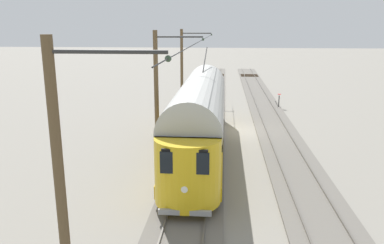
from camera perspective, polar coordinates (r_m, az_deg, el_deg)
The scene contains 9 objects.
ground_plane at distance 26.52m, azimuth 7.24°, elevation -1.36°, with size 220.00×220.00×0.00m, color gray.
track_streetcar_siding at distance 27.03m, azimuth 12.50°, elevation -1.17°, with size 2.80×80.00×0.18m.
track_adjacent_siding at distance 26.81m, azimuth 1.89°, elevation -0.96°, with size 2.80×80.00×0.18m.
vintage_streetcar at distance 21.53m, azimuth 1.25°, elevation 1.35°, with size 2.65×17.40×5.40m.
catenary_pole_foreground at distance 37.92m, azimuth -1.41°, elevation 8.90°, with size 3.12×0.28×6.83m.
catenary_pole_mid_near at distance 23.81m, azimuth -5.18°, elevation 5.77°, with size 3.12×0.28×6.83m.
catenary_pole_mid_far at distance 10.35m, azimuth -19.02°, elevation -5.95°, with size 3.12×0.28×6.83m.
overhead_wire_run at distance 24.03m, azimuth 1.58°, elevation 12.36°, with size 2.92×32.68×0.18m.
switch_stand at distance 34.72m, azimuth 12.90°, elevation 3.25°, with size 0.50×0.30×1.24m.
Camera 1 is at (1.18, 25.55, 7.00)m, focal length 35.51 mm.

